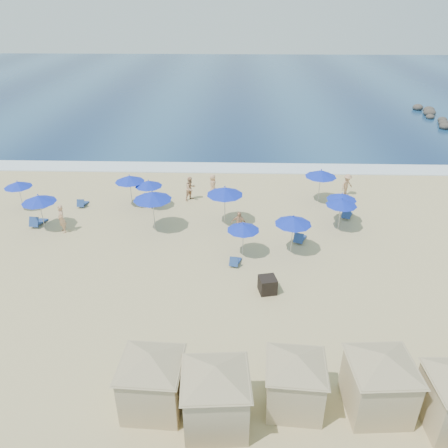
{
  "coord_description": "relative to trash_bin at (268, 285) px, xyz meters",
  "views": [
    {
      "loc": [
        0.24,
        -20.25,
        13.5
      ],
      "look_at": [
        -0.47,
        3.0,
        1.15
      ],
      "focal_mm": 35.0,
      "sensor_mm": 36.0,
      "label": 1
    }
  ],
  "objects": [
    {
      "name": "beach_chair_0",
      "position": [
        -14.64,
        6.76,
        -0.16
      ],
      "size": [
        0.77,
        1.45,
        0.76
      ],
      "color": "navy",
      "rests_on": "ground"
    },
    {
      "name": "surf_line",
      "position": [
        -1.89,
        17.63,
        -0.38
      ],
      "size": [
        160.0,
        2.5,
        0.08
      ],
      "primitive_type": "cube",
      "color": "white",
      "rests_on": "ground"
    },
    {
      "name": "beach_chair_2",
      "position": [
        -7.57,
        10.39,
        -0.16
      ],
      "size": [
        0.85,
        1.47,
        0.76
      ],
      "color": "navy",
      "rests_on": "ground"
    },
    {
      "name": "beachgoer_1",
      "position": [
        -4.99,
        11.09,
        0.47
      ],
      "size": [
        1.08,
        1.09,
        1.78
      ],
      "primitive_type": "imported",
      "rotation": [
        0.0,
        0.0,
        0.81
      ],
      "color": "tan",
      "rests_on": "ground"
    },
    {
      "name": "umbrella_7",
      "position": [
        1.61,
        3.93,
        1.67
      ],
      "size": [
        2.12,
        2.12,
        2.41
      ],
      "color": "#A5A8AD",
      "rests_on": "ground"
    },
    {
      "name": "umbrella_10",
      "position": [
        4.95,
        6.8,
        1.51
      ],
      "size": [
        1.95,
        1.95,
        2.22
      ],
      "color": "#A5A8AD",
      "rests_on": "ground"
    },
    {
      "name": "umbrella_1",
      "position": [
        -14.01,
        6.32,
        1.69
      ],
      "size": [
        2.14,
        2.14,
        2.44
      ],
      "color": "#A5A8AD",
      "rests_on": "ground"
    },
    {
      "name": "beach_chair_4",
      "position": [
        2.26,
        5.17,
        -0.17
      ],
      "size": [
        0.99,
        1.42,
        0.71
      ],
      "color": "navy",
      "rests_on": "ground"
    },
    {
      "name": "trash_bin",
      "position": [
        0.0,
        0.0,
        0.0
      ],
      "size": [
        1.0,
        1.0,
        0.84
      ],
      "primitive_type": "cube",
      "rotation": [
        0.0,
        0.0,
        0.21
      ],
      "color": "black",
      "rests_on": "ground"
    },
    {
      "name": "umbrella_2",
      "position": [
        -9.11,
        10.02,
        1.61
      ],
      "size": [
        2.06,
        2.06,
        2.35
      ],
      "color": "#A5A8AD",
      "rests_on": "ground"
    },
    {
      "name": "beach_chair_1",
      "position": [
        -12.64,
        9.75,
        -0.2
      ],
      "size": [
        0.55,
        1.17,
        0.63
      ],
      "color": "navy",
      "rests_on": "ground"
    },
    {
      "name": "beach_chair_3",
      "position": [
        -1.67,
        2.49,
        -0.21
      ],
      "size": [
        0.74,
        1.2,
        0.61
      ],
      "color": "navy",
      "rests_on": "ground"
    },
    {
      "name": "umbrella_0",
      "position": [
        -16.7,
        9.22,
        1.43
      ],
      "size": [
        1.87,
        1.87,
        2.13
      ],
      "color": "#A5A8AD",
      "rests_on": "ground"
    },
    {
      "name": "cabana_0",
      "position": [
        -4.56,
        -7.08,
        1.19
      ],
      "size": [
        4.49,
        4.49,
        2.82
      ],
      "color": "tan",
      "rests_on": "ground"
    },
    {
      "name": "beachgoer_4",
      "position": [
        -3.42,
        12.08,
        0.37
      ],
      "size": [
        0.59,
        0.83,
        1.59
      ],
      "primitive_type": "imported",
      "rotation": [
        0.0,
        0.0,
        1.69
      ],
      "color": "tan",
      "rests_on": "ground"
    },
    {
      "name": "cabana_3",
      "position": [
        3.51,
        -6.95,
        1.24
      ],
      "size": [
        4.62,
        4.62,
        2.9
      ],
      "color": "tan",
      "rests_on": "ground"
    },
    {
      "name": "umbrella_3",
      "position": [
        -6.85,
        6.43,
        1.96
      ],
      "size": [
        2.41,
        2.41,
        2.74
      ],
      "color": "#A5A8AD",
      "rests_on": "ground"
    },
    {
      "name": "cabana_1",
      "position": [
        -2.25,
        -7.69,
        1.26
      ],
      "size": [
        4.66,
        4.66,
        2.93
      ],
      "color": "tan",
      "rests_on": "ground"
    },
    {
      "name": "beachgoer_0",
      "position": [
        -12.63,
        5.95,
        0.5
      ],
      "size": [
        0.77,
        0.8,
        1.85
      ],
      "primitive_type": "imported",
      "rotation": [
        0.0,
        0.0,
        5.41
      ],
      "color": "tan",
      "rests_on": "ground"
    },
    {
      "name": "umbrella_6",
      "position": [
        -2.38,
        7.41,
        1.9
      ],
      "size": [
        2.36,
        2.36,
        2.68
      ],
      "color": "#A5A8AD",
      "rests_on": "ground"
    },
    {
      "name": "umbrella_8",
      "position": [
        4.33,
        11.02,
        1.78
      ],
      "size": [
        2.22,
        2.22,
        2.53
      ],
      "color": "#A5A8AD",
      "rests_on": "ground"
    },
    {
      "name": "ocean",
      "position": [
        -1.89,
        57.13,
        -0.39
      ],
      "size": [
        160.0,
        80.0,
        0.06
      ],
      "primitive_type": "cube",
      "color": "#0E2850",
      "rests_on": "ground"
    },
    {
      "name": "beachgoer_3",
      "position": [
        6.6,
        12.24,
        0.41
      ],
      "size": [
        1.23,
        1.15,
        1.67
      ],
      "primitive_type": "imported",
      "rotation": [
        0.0,
        0.0,
        0.66
      ],
      "color": "tan",
      "rests_on": "ground"
    },
    {
      "name": "beach_chair_5",
      "position": [
        5.86,
        8.52,
        -0.18
      ],
      "size": [
        1.01,
        1.4,
        0.71
      ],
      "color": "navy",
      "rests_on": "ground"
    },
    {
      "name": "umbrella_4",
      "position": [
        -7.72,
        9.62,
        1.44
      ],
      "size": [
        1.88,
        1.88,
        2.14
      ],
      "color": "#A5A8AD",
      "rests_on": "ground"
    },
    {
      "name": "beachgoer_2",
      "position": [
        -1.46,
        5.79,
        0.42
      ],
      "size": [
        1.05,
        0.63,
        1.67
      ],
      "primitive_type": "imported",
      "rotation": [
        0.0,
        0.0,
        6.04
      ],
      "color": "tan",
      "rests_on": "ground"
    },
    {
      "name": "umbrella_9",
      "position": [
        5.16,
        7.72,
        1.47
      ],
      "size": [
        1.92,
        1.92,
        2.19
      ],
      "color": "#A5A8AD",
      "rests_on": "ground"
    },
    {
      "name": "ground",
      "position": [
        -1.89,
        2.13,
        -0.42
      ],
      "size": [
        160.0,
        160.0,
        0.0
      ],
      "primitive_type": "plane",
      "color": "tan",
      "rests_on": "ground"
    },
    {
      "name": "cabana_2",
      "position": [
        0.54,
        -6.9,
        1.12
      ],
      "size": [
        4.28,
        4.28,
        2.69
      ],
      "color": "tan",
      "rests_on": "ground"
    },
    {
      "name": "umbrella_5",
      "position": [
        -1.23,
        3.52,
        1.42
      ],
      "size": [
        1.86,
        1.86,
        2.12
      ],
      "color": "#A5A8AD",
      "rests_on": "ground"
    }
  ]
}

